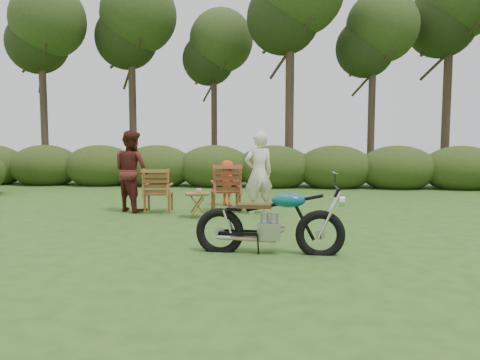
# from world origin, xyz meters

# --- Properties ---
(ground) EXTENTS (80.00, 80.00, 0.00)m
(ground) POSITION_xyz_m (0.00, 0.00, 0.00)
(ground) COLOR #2B4E1A
(ground) RESTS_ON ground
(tree_line) EXTENTS (22.52, 11.62, 8.14)m
(tree_line) POSITION_xyz_m (0.50, 9.74, 3.81)
(tree_line) COLOR #34261C
(tree_line) RESTS_ON ground
(motorcycle) EXTENTS (2.06, 0.84, 1.17)m
(motorcycle) POSITION_xyz_m (0.16, 0.10, 0.00)
(motorcycle) COLOR #0C8FA2
(motorcycle) RESTS_ON ground
(lawn_chair_right) EXTENTS (0.88, 0.88, 1.05)m
(lawn_chair_right) POSITION_xyz_m (-0.97, 3.89, 0.00)
(lawn_chair_right) COLOR brown
(lawn_chair_right) RESTS_ON ground
(lawn_chair_left) EXTENTS (0.73, 0.73, 0.98)m
(lawn_chair_left) POSITION_xyz_m (-2.44, 3.59, 0.00)
(lawn_chair_left) COLOR brown
(lawn_chair_left) RESTS_ON ground
(side_table) EXTENTS (0.60, 0.54, 0.52)m
(side_table) POSITION_xyz_m (-1.44, 2.94, 0.26)
(side_table) COLOR brown
(side_table) RESTS_ON ground
(cup) EXTENTS (0.15, 0.15, 0.09)m
(cup) POSITION_xyz_m (-1.41, 2.95, 0.57)
(cup) COLOR beige
(cup) RESTS_ON side_table
(adult_a) EXTENTS (0.77, 0.67, 1.78)m
(adult_a) POSITION_xyz_m (-0.20, 3.58, 0.00)
(adult_a) COLOR beige
(adult_a) RESTS_ON ground
(adult_b) EXTENTS (1.12, 1.07, 1.82)m
(adult_b) POSITION_xyz_m (-3.07, 3.63, 0.00)
(adult_b) COLOR #4F1C16
(adult_b) RESTS_ON ground
(child) EXTENTS (0.78, 0.55, 1.10)m
(child) POSITION_xyz_m (-1.02, 4.66, 0.00)
(child) COLOR red
(child) RESTS_ON ground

